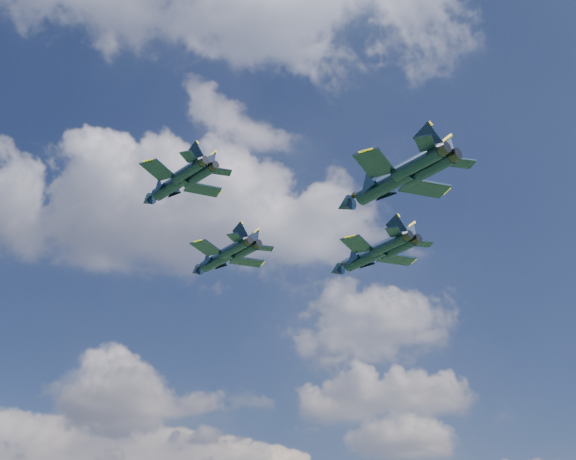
# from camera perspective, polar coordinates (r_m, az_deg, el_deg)

# --- Properties ---
(jet_lead) EXTENTS (13.24, 14.55, 3.79)m
(jet_lead) POSITION_cam_1_polar(r_m,az_deg,el_deg) (105.14, -5.67, -2.37)
(jet_lead) COLOR black
(jet_left) EXTENTS (11.70, 12.25, 3.26)m
(jet_left) POSITION_cam_1_polar(r_m,az_deg,el_deg) (83.29, -9.35, 3.41)
(jet_left) COLOR black
(jet_right) EXTENTS (14.45, 16.43, 4.22)m
(jet_right) POSITION_cam_1_polar(r_m,az_deg,el_deg) (104.90, 5.95, -2.20)
(jet_right) COLOR black
(jet_slot) EXTENTS (15.03, 16.88, 4.36)m
(jet_slot) POSITION_cam_1_polar(r_m,az_deg,el_deg) (82.82, 7.37, 3.50)
(jet_slot) COLOR black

